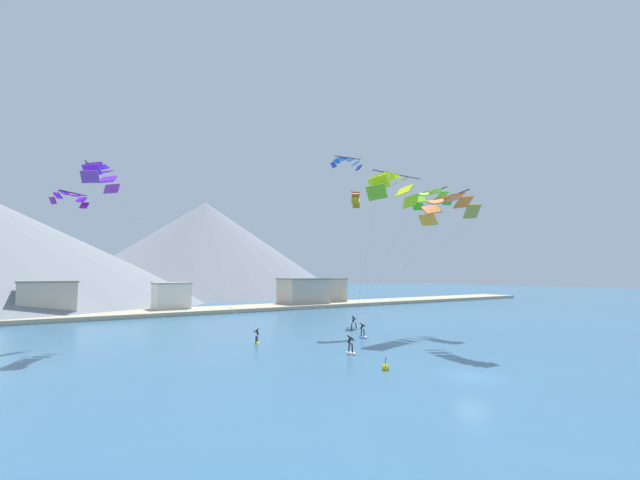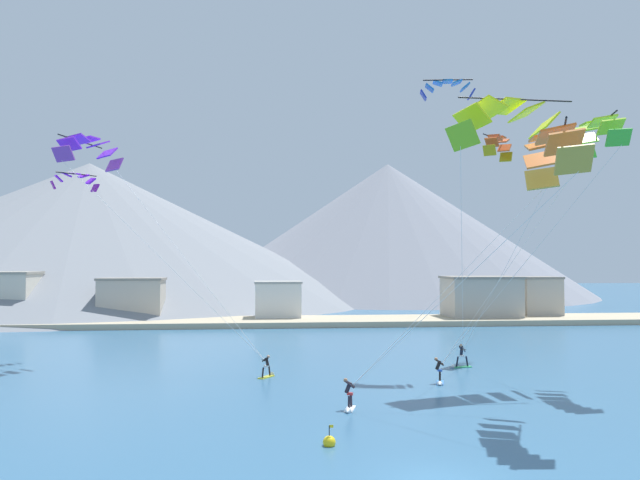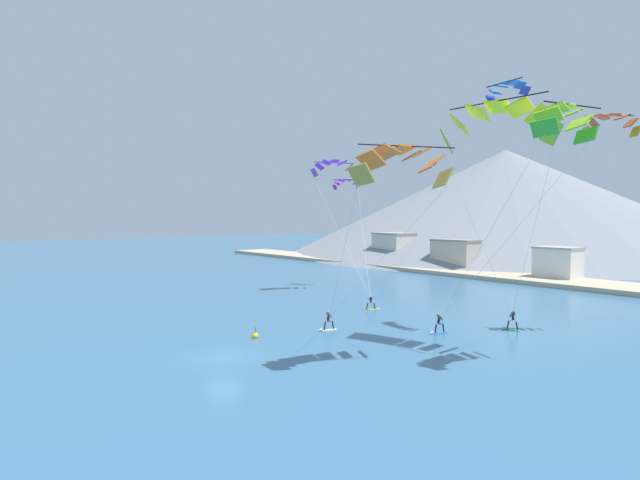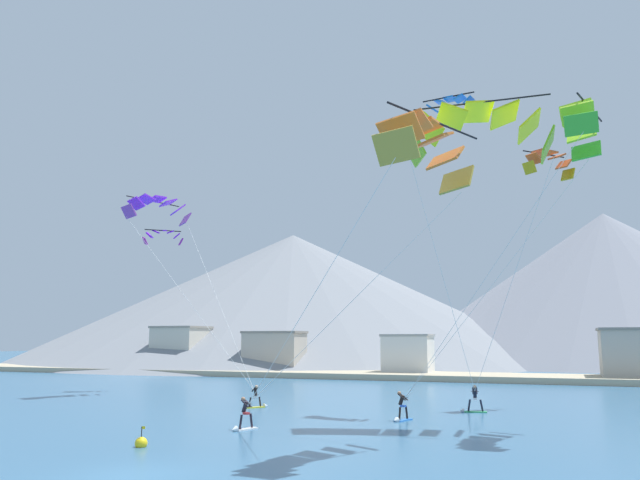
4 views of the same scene
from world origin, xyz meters
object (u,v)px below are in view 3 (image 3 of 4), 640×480
at_px(kitesurfer_far_left, 327,325).
at_px(parafoil_kite_distant_mid_solo, 612,122).
at_px(kitesurfer_mid_center, 437,327).
at_px(parafoil_kite_distant_high_outer, 346,183).
at_px(kitesurfer_near_trail, 373,306).
at_px(parafoil_kite_near_lead, 498,121).
at_px(kitesurfer_near_lead, 510,324).
at_px(race_marker_buoy, 255,336).
at_px(parafoil_kite_mid_center, 563,121).
at_px(parafoil_kite_near_trail, 335,167).
at_px(parafoil_kite_far_left, 402,162).
at_px(parafoil_kite_distant_low_drift, 507,88).

xyz_separation_m(kitesurfer_far_left, parafoil_kite_distant_mid_solo, (15.78, 18.89, 17.66)).
height_order(kitesurfer_mid_center, parafoil_kite_distant_high_outer, parafoil_kite_distant_high_outer).
distance_m(kitesurfer_near_trail, parafoil_kite_near_lead, 23.69).
distance_m(kitesurfer_near_lead, parafoil_kite_distant_high_outer, 35.03).
bearing_deg(race_marker_buoy, kitesurfer_mid_center, 56.35).
distance_m(parafoil_kite_near_lead, parafoil_kite_mid_center, 5.75).
distance_m(kitesurfer_near_lead, parafoil_kite_near_trail, 33.00).
bearing_deg(race_marker_buoy, parafoil_kite_distant_mid_solo, 55.17).
height_order(kitesurfer_far_left, parafoil_kite_mid_center, parafoil_kite_mid_center).
bearing_deg(race_marker_buoy, kitesurfer_far_left, 74.61).
bearing_deg(parafoil_kite_near_lead, parafoil_kite_far_left, -99.33).
bearing_deg(parafoil_kite_distant_high_outer, kitesurfer_near_trail, -33.97).
bearing_deg(parafoil_kite_far_left, kitesurfer_far_left, 168.44).
bearing_deg(kitesurfer_near_lead, kitesurfer_mid_center, -118.64).
bearing_deg(race_marker_buoy, kitesurfer_near_lead, 57.89).
bearing_deg(parafoil_kite_near_trail, kitesurfer_far_left, -42.80).
bearing_deg(parafoil_kite_distant_low_drift, parafoil_kite_distant_high_outer, 164.59).
distance_m(parafoil_kite_near_lead, parafoil_kite_distant_mid_solo, 12.34).
height_order(kitesurfer_near_trail, parafoil_kite_mid_center, parafoil_kite_mid_center).
distance_m(kitesurfer_near_trail, race_marker_buoy, 16.59).
bearing_deg(kitesurfer_mid_center, parafoil_kite_distant_low_drift, 67.58).
xyz_separation_m(parafoil_kite_near_trail, parafoil_kite_distant_low_drift, (27.68, -4.02, 4.60)).
height_order(kitesurfer_mid_center, kitesurfer_far_left, same).
distance_m(kitesurfer_far_left, parafoil_kite_mid_center, 24.50).
height_order(parafoil_kite_near_lead, race_marker_buoy, parafoil_kite_near_lead).
bearing_deg(parafoil_kite_distant_low_drift, kitesurfer_near_lead, -9.58).
xyz_separation_m(parafoil_kite_mid_center, race_marker_buoy, (-19.28, -12.33, -16.36)).
height_order(kitesurfer_near_trail, parafoil_kite_distant_mid_solo, parafoil_kite_distant_mid_solo).
relative_size(kitesurfer_mid_center, parafoil_kite_mid_center, 0.11).
relative_size(parafoil_kite_near_trail, parafoil_kite_far_left, 1.22).
relative_size(parafoil_kite_near_trail, parafoil_kite_distant_mid_solo, 3.99).
bearing_deg(kitesurfer_mid_center, kitesurfer_near_lead, 61.36).
height_order(kitesurfer_near_trail, parafoil_kite_far_left, parafoil_kite_far_left).
bearing_deg(parafoil_kite_near_trail, parafoil_kite_mid_center, -16.85).
bearing_deg(parafoil_kite_near_trail, kitesurfer_near_lead, -8.29).
xyz_separation_m(parafoil_kite_near_trail, parafoil_kite_distant_high_outer, (-2.36, 4.26, -1.78)).
xyz_separation_m(kitesurfer_far_left, parafoil_kite_distant_high_outer, (-20.59, 21.15, 14.47)).
bearing_deg(kitesurfer_far_left, parafoil_kite_near_trail, 137.20).
bearing_deg(parafoil_kite_near_lead, parafoil_kite_distant_mid_solo, 72.05).
relative_size(parafoil_kite_far_left, parafoil_kite_distant_low_drift, 3.19).
height_order(parafoil_kite_distant_mid_solo, race_marker_buoy, parafoil_kite_distant_mid_solo).
distance_m(parafoil_kite_near_lead, race_marker_buoy, 25.86).
xyz_separation_m(parafoil_kite_near_lead, race_marker_buoy, (-13.72, -13.45, -17.31)).
distance_m(parafoil_kite_mid_center, parafoil_kite_far_left, 11.18).
xyz_separation_m(kitesurfer_mid_center, parafoil_kite_mid_center, (10.65, -0.63, 15.99)).
xyz_separation_m(kitesurfer_near_trail, parafoil_kite_distant_mid_solo, (20.00, 8.77, 17.75)).
bearing_deg(parafoil_kite_near_lead, kitesurfer_near_trail, 169.70).
height_order(kitesurfer_near_lead, parafoil_kite_near_trail, parafoil_kite_near_trail).
relative_size(kitesurfer_mid_center, race_marker_buoy, 1.75).
bearing_deg(parafoil_kite_distant_mid_solo, kitesurfer_mid_center, -126.05).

